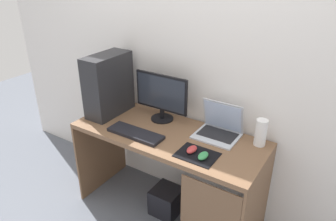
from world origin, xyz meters
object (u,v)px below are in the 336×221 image
object	(u,v)px
keyboard	(135,133)
subwoofer	(166,201)
pc_tower	(108,85)
monitor	(161,97)
laptop	(219,129)
mouse_right	(203,156)
speaker	(261,133)
mouse_left	(192,149)

from	to	relation	value
keyboard	subwoofer	xyz separation A→B (m)	(0.17, 0.14, -0.64)
pc_tower	monitor	distance (m)	0.44
pc_tower	keyboard	xyz separation A→B (m)	(0.39, -0.18, -0.23)
pc_tower	keyboard	world-z (taller)	pc_tower
laptop	mouse_right	distance (m)	0.33
mouse_right	subwoofer	bearing A→B (deg)	159.03
keyboard	subwoofer	world-z (taller)	keyboard
pc_tower	monitor	world-z (taller)	pc_tower
monitor	keyboard	xyz separation A→B (m)	(-0.02, -0.30, -0.18)
speaker	subwoofer	xyz separation A→B (m)	(-0.61, -0.21, -0.72)
keyboard	mouse_right	distance (m)	0.54
monitor	mouse_right	size ratio (longest dim) A/B	4.64
monitor	keyboard	distance (m)	0.35
speaker	pc_tower	bearing A→B (deg)	-171.63
keyboard	mouse_right	world-z (taller)	mouse_right
subwoofer	laptop	bearing A→B (deg)	29.72
speaker	monitor	bearing A→B (deg)	-176.11
subwoofer	keyboard	bearing A→B (deg)	-141.95
mouse_left	mouse_right	world-z (taller)	same
speaker	keyboard	xyz separation A→B (m)	(-0.78, -0.35, -0.08)
subwoofer	monitor	bearing A→B (deg)	132.63
mouse_right	subwoofer	distance (m)	0.76
monitor	mouse_left	size ratio (longest dim) A/B	4.64
subwoofer	speaker	bearing A→B (deg)	19.38
laptop	subwoofer	size ratio (longest dim) A/B	1.37
monitor	mouse_right	bearing A→B (deg)	-30.41
keyboard	mouse_right	xyz separation A→B (m)	(0.54, -0.01, 0.01)
pc_tower	speaker	size ratio (longest dim) A/B	2.59
speaker	subwoofer	size ratio (longest dim) A/B	0.85
pc_tower	subwoofer	size ratio (longest dim) A/B	2.20
laptop	mouse_right	size ratio (longest dim) A/B	3.14
laptop	keyboard	size ratio (longest dim) A/B	0.72
mouse_right	subwoofer	xyz separation A→B (m)	(-0.37, 0.14, -0.65)
mouse_right	mouse_left	bearing A→B (deg)	165.26
pc_tower	mouse_right	world-z (taller)	pc_tower
laptop	mouse_left	distance (m)	0.31
mouse_right	subwoofer	world-z (taller)	mouse_right
speaker	mouse_right	distance (m)	0.44
pc_tower	mouse_right	xyz separation A→B (m)	(0.94, -0.18, -0.22)
mouse_left	subwoofer	xyz separation A→B (m)	(-0.27, 0.12, -0.65)
monitor	keyboard	size ratio (longest dim) A/B	1.06
laptop	subwoofer	xyz separation A→B (m)	(-0.32, -0.18, -0.67)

